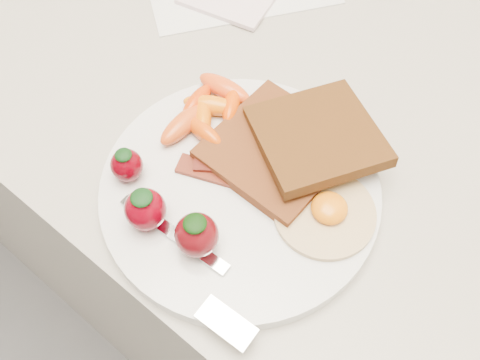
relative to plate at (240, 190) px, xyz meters
The scene contains 9 objects.
counter 0.49m from the plate, 87.34° to the left, with size 2.00×0.60×0.90m, color gray.
plate is the anchor object (origin of this frame).
toast_lower 0.05m from the plate, 84.51° to the left, with size 0.12×0.12×0.01m, color #48210E.
toast_upper 0.09m from the plate, 69.29° to the left, with size 0.11×0.11×0.01m, color #321E09.
fried_egg 0.09m from the plate, 17.68° to the left, with size 0.10×0.10×0.02m.
bacon_strips 0.02m from the plate, 161.24° to the left, with size 0.10×0.08×0.01m.
baby_carrots 0.09m from the plate, 150.48° to the left, with size 0.08×0.11×0.02m.
strawberries 0.08m from the plate, 112.38° to the right, with size 0.14×0.06×0.05m.
fork 0.10m from the plate, 73.91° to the right, with size 0.18×0.05×0.00m.
Camera 1 is at (0.16, 1.34, 1.36)m, focal length 40.00 mm.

